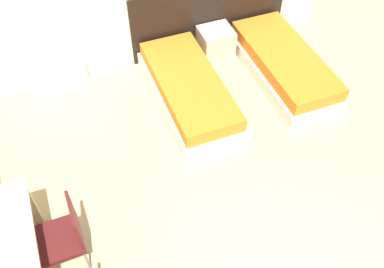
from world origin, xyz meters
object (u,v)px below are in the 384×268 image
Objects in this scene: bed_near_window at (189,90)px; chair_near_laptop at (64,235)px; nightstand at (216,43)px; bed_near_door at (284,65)px.

chair_near_laptop is at bearing -138.37° from bed_near_window.
nightstand is 3.61m from chair_near_laptop.
chair_near_laptop reaches higher than nightstand.
bed_near_door is at bearing 25.85° from chair_near_laptop.
bed_near_door is 4.14× the size of nightstand.
bed_near_window is 1.44m from bed_near_door.
nightstand is at bearing 42.22° from chair_near_laptop.
nightstand is (-0.72, 0.77, 0.03)m from bed_near_door.
chair_near_laptop is at bearing -153.17° from bed_near_door.
nightstand is 0.56× the size of chair_near_laptop.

